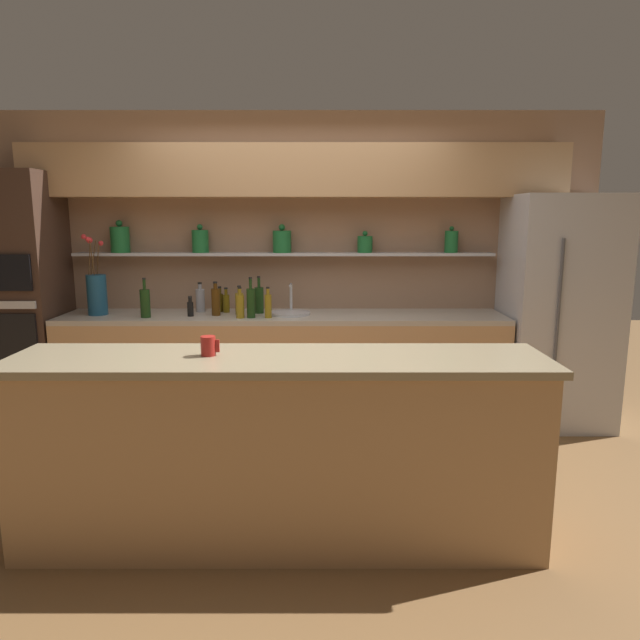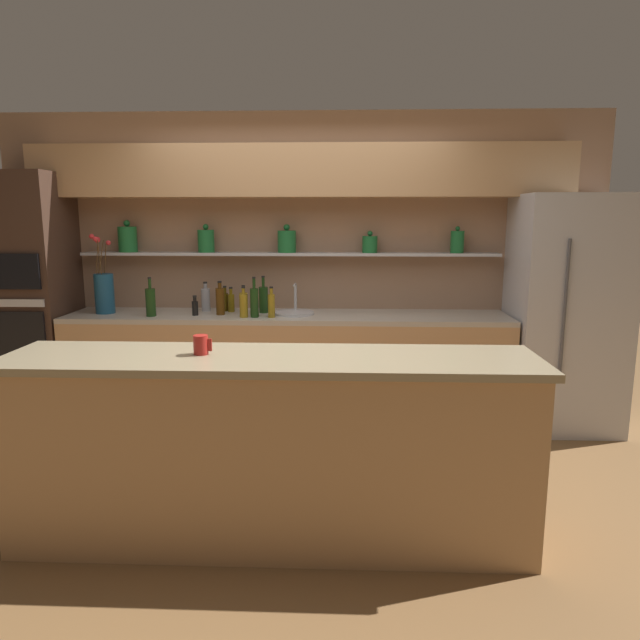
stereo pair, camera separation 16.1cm
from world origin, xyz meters
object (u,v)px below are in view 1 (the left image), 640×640
(bottle_oil_0, at_px, (239,306))
(bottle_wine_6, at_px, (144,303))
(bottle_spirit_4, at_px, (215,301))
(bottle_sauce_8, at_px, (189,308))
(bottle_wine_1, at_px, (258,299))
(coffee_mug, at_px, (207,346))
(bottle_oil_2, at_px, (267,305))
(refrigerator, at_px, (557,312))
(bottle_oil_7, at_px, (225,303))
(flower_vase, at_px, (96,293))
(bottle_oil_10, at_px, (238,303))
(bottle_wine_3, at_px, (250,302))
(bottle_oil_5, at_px, (219,302))
(bottle_spirit_9, at_px, (199,300))
(sink_fixture, at_px, (289,312))
(oven_tower, at_px, (19,300))

(bottle_oil_0, xyz_separation_m, bottle_wine_6, (-0.77, 0.03, 0.02))
(bottle_spirit_4, distance_m, bottle_sauce_8, 0.21)
(bottle_wine_1, distance_m, coffee_mug, 1.89)
(bottle_oil_2, height_order, bottle_spirit_4, bottle_spirit_4)
(refrigerator, bearing_deg, bottle_oil_0, -177.17)
(bottle_oil_7, xyz_separation_m, coffee_mug, (0.22, -1.93, 0.07))
(flower_vase, bearing_deg, bottle_oil_10, 0.16)
(refrigerator, distance_m, bottle_sauce_8, 3.03)
(bottle_wine_3, xyz_separation_m, coffee_mug, (-0.02, -1.67, 0.02))
(bottle_oil_5, height_order, bottle_sauce_8, bottle_oil_5)
(bottle_wine_6, xyz_separation_m, coffee_mug, (0.84, -1.68, 0.03))
(bottle_wine_3, height_order, bottle_spirit_9, bottle_wine_3)
(bottle_oil_5, distance_m, bottle_spirit_9, 0.17)
(sink_fixture, bearing_deg, bottle_wine_6, -172.56)
(bottle_wine_6, distance_m, bottle_oil_7, 0.66)
(bottle_wine_6, distance_m, coffee_mug, 1.88)
(bottle_wine_1, xyz_separation_m, bottle_wine_6, (-0.90, -0.21, 0.00))
(oven_tower, distance_m, bottle_wine_1, 1.98)
(sink_fixture, height_order, bottle_oil_0, bottle_oil_0)
(refrigerator, xyz_separation_m, bottle_oil_10, (-2.64, 0.03, 0.07))
(sink_fixture, distance_m, coffee_mug, 1.87)
(bottle_oil_5, xyz_separation_m, bottle_wine_6, (-0.55, -0.28, 0.03))
(refrigerator, relative_size, bottle_wine_3, 5.77)
(bottle_wine_1, bearing_deg, bottle_spirit_9, 171.77)
(bottle_sauce_8, bearing_deg, bottle_wine_3, -7.67)
(refrigerator, relative_size, bottle_wine_1, 6.05)
(bottle_oil_2, height_order, bottle_spirit_9, bottle_spirit_9)
(oven_tower, xyz_separation_m, bottle_wine_1, (1.98, 0.07, -0.00))
(bottle_oil_2, xyz_separation_m, bottle_wine_3, (-0.14, 0.00, 0.02))
(bottle_spirit_9, xyz_separation_m, bottle_oil_10, (0.35, -0.14, -0.01))
(bottle_oil_2, height_order, bottle_oil_10, bottle_oil_2)
(flower_vase, height_order, bottle_oil_7, flower_vase)
(coffee_mug, bearing_deg, bottle_spirit_9, 102.90)
(refrigerator, relative_size, sink_fixture, 5.75)
(bottle_oil_0, distance_m, bottle_spirit_9, 0.49)
(bottle_spirit_4, relative_size, bottle_wine_6, 0.87)
(bottle_wine_1, distance_m, bottle_wine_6, 0.92)
(flower_vase, xyz_separation_m, coffee_mug, (1.27, -1.82, -0.03))
(bottle_wine_1, relative_size, bottle_sauce_8, 1.89)
(flower_vase, relative_size, coffee_mug, 6.55)
(bottle_wine_3, relative_size, bottle_spirit_9, 1.30)
(bottle_oil_5, xyz_separation_m, coffee_mug, (0.28, -1.97, 0.06))
(refrigerator, xyz_separation_m, sink_fixture, (-2.21, 0.05, -0.01))
(oven_tower, bearing_deg, bottle_sauce_8, -3.39)
(refrigerator, relative_size, bottle_wine_6, 5.91)
(coffee_mug, bearing_deg, refrigerator, 35.12)
(refrigerator, bearing_deg, bottle_spirit_9, 176.63)
(bottle_wine_6, bearing_deg, bottle_oil_0, -1.88)
(flower_vase, bearing_deg, bottle_wine_1, 3.07)
(bottle_oil_2, distance_m, bottle_oil_5, 0.53)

